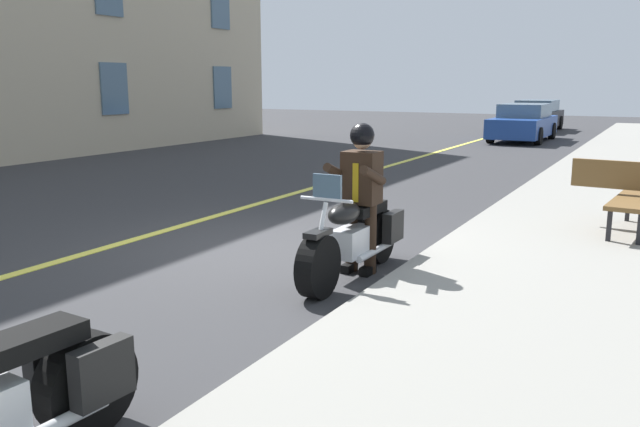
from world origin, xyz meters
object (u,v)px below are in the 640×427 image
object	(u,v)px
motorcycle_main	(354,238)
rider_main	(361,185)
car_silver	(523,123)
car_dark	(536,116)
bench_sidewalk	(637,191)

from	to	relation	value
motorcycle_main	rider_main	world-z (taller)	rider_main
car_silver	car_dark	size ratio (longest dim) A/B	1.00
car_silver	car_dark	distance (m)	5.86
rider_main	car_dark	size ratio (longest dim) A/B	0.38
car_silver	rider_main	bearing A→B (deg)	5.85
car_silver	bench_sidewalk	xyz separation A→B (m)	(15.67, 4.66, 0.02)
rider_main	car_dark	bearing A→B (deg)	-174.18
rider_main	bench_sidewalk	bearing A→B (deg)	139.62
rider_main	car_silver	size ratio (longest dim) A/B	0.38
car_dark	bench_sidewalk	distance (m)	22.13
car_silver	car_dark	xyz separation A→B (m)	(-5.83, -0.58, 0.00)
rider_main	car_silver	xyz separation A→B (m)	(-18.87, -1.93, -0.35)
motorcycle_main	rider_main	bearing A→B (deg)	-179.03
rider_main	motorcycle_main	bearing A→B (deg)	0.97
car_dark	bench_sidewalk	world-z (taller)	car_dark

